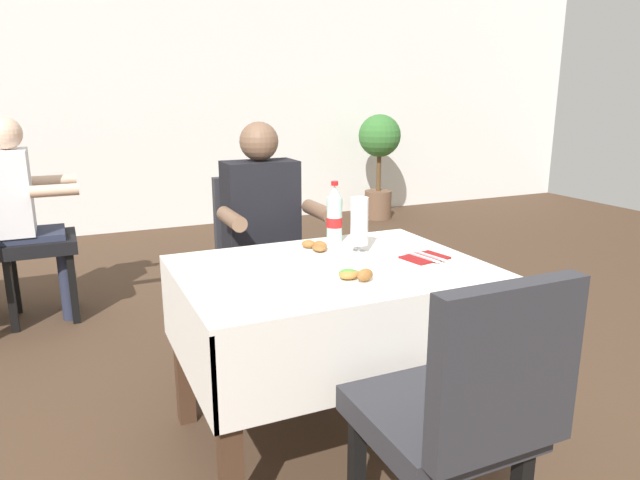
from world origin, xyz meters
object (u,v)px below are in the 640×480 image
at_px(napkin_cutlery_set, 425,257).
at_px(potted_plant_corner, 379,152).
at_px(main_dining_table, 330,307).
at_px(seated_diner_far, 265,234).
at_px(beer_glass_left, 359,225).
at_px(background_chair_right, 20,235).
at_px(chair_near_camera_side, 459,412).
at_px(plate_far_diner, 316,250).
at_px(chair_far_diner_seat, 264,259).
at_px(cola_bottle_primary, 334,216).
at_px(background_patron, 26,209).
at_px(plate_near_camera, 352,278).

bearing_deg(napkin_cutlery_set, potted_plant_corner, 62.36).
relative_size(main_dining_table, potted_plant_corner, 1.00).
height_order(seated_diner_far, beer_glass_left, seated_diner_far).
relative_size(background_chair_right, potted_plant_corner, 0.83).
bearing_deg(seated_diner_far, beer_glass_left, -69.70).
xyz_separation_m(chair_near_camera_side, seated_diner_far, (-0.03, 1.52, 0.16)).
xyz_separation_m(main_dining_table, plate_far_diner, (0.02, 0.20, 0.18)).
distance_m(chair_far_diner_seat, napkin_cutlery_set, 0.98).
distance_m(beer_glass_left, cola_bottle_primary, 0.20).
bearing_deg(background_patron, cola_bottle_primary, -50.65).
height_order(plate_near_camera, background_patron, background_patron).
xyz_separation_m(cola_bottle_primary, napkin_cutlery_set, (0.22, -0.39, -0.12)).
distance_m(seated_diner_far, plate_near_camera, 0.91).
relative_size(plate_near_camera, plate_far_diner, 0.95).
bearing_deg(main_dining_table, beer_glass_left, 32.98).
height_order(chair_near_camera_side, seated_diner_far, seated_diner_far).
height_order(chair_near_camera_side, background_chair_right, same).
bearing_deg(cola_bottle_primary, seated_diner_far, 117.65).
relative_size(chair_far_diner_seat, seated_diner_far, 0.77).
distance_m(napkin_cutlery_set, background_chair_right, 2.54).
height_order(chair_far_diner_seat, seated_diner_far, seated_diner_far).
distance_m(cola_bottle_primary, background_patron, 2.07).
distance_m(background_chair_right, potted_plant_corner, 3.94).
distance_m(chair_far_diner_seat, seated_diner_far, 0.19).
distance_m(chair_far_diner_seat, background_patron, 1.59).
distance_m(chair_near_camera_side, plate_near_camera, 0.64).
relative_size(chair_near_camera_side, potted_plant_corner, 0.83).
bearing_deg(napkin_cutlery_set, main_dining_table, 170.37).
height_order(main_dining_table, chair_far_diner_seat, chair_far_diner_seat).
xyz_separation_m(background_chair_right, potted_plant_corner, (3.53, 1.74, 0.20)).
relative_size(chair_far_diner_seat, plate_near_camera, 4.26).
xyz_separation_m(chair_far_diner_seat, background_patron, (-1.13, 1.11, 0.16)).
height_order(main_dining_table, plate_far_diner, plate_far_diner).
distance_m(plate_far_diner, beer_glass_left, 0.21).
xyz_separation_m(chair_near_camera_side, beer_glass_left, (0.19, 0.94, 0.31)).
xyz_separation_m(beer_glass_left, background_patron, (-1.32, 1.80, -0.15)).
bearing_deg(chair_near_camera_side, chair_far_diner_seat, 90.00).
bearing_deg(main_dining_table, seated_diner_far, 92.05).
height_order(chair_near_camera_side, potted_plant_corner, potted_plant_corner).
relative_size(chair_near_camera_side, background_patron, 0.77).
distance_m(seated_diner_far, beer_glass_left, 0.64).
height_order(main_dining_table, plate_near_camera, plate_near_camera).
bearing_deg(beer_glass_left, plate_far_diner, 156.26).
height_order(main_dining_table, napkin_cutlery_set, napkin_cutlery_set).
height_order(seated_diner_far, plate_far_diner, seated_diner_far).
xyz_separation_m(plate_far_diner, potted_plant_corner, (2.32, 3.47, 0.00)).
distance_m(main_dining_table, plate_far_diner, 0.27).
distance_m(chair_near_camera_side, background_patron, 2.97).
bearing_deg(background_chair_right, beer_glass_left, -52.63).
bearing_deg(cola_bottle_primary, potted_plant_corner, 56.96).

